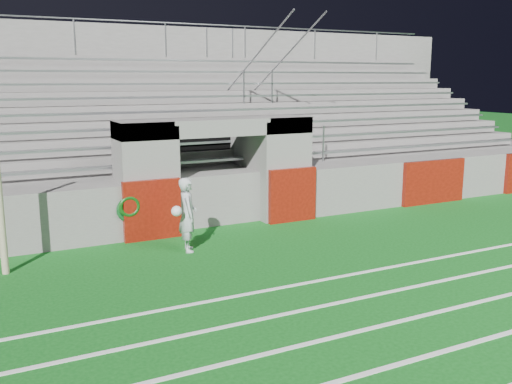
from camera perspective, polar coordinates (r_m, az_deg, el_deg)
ground at (r=11.09m, az=3.33°, el=-7.30°), size 90.00×90.00×0.00m
stadium_structure at (r=17.96m, az=-9.57°, el=4.60°), size 26.00×8.48×5.42m
goalkeeper_with_ball at (r=11.84m, az=-6.87°, el=-2.24°), size 0.66×0.63×1.55m
hose_coil at (r=12.67m, az=-12.57°, el=-1.61°), size 0.55×0.15×0.59m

